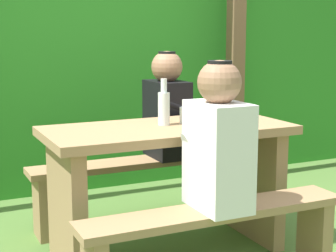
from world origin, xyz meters
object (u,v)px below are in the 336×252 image
at_px(person_black_coat, 167,109).
at_px(drinking_glass, 185,115).
at_px(cell_phone, 195,119).
at_px(bench_far, 133,178).
at_px(bottle_left, 164,106).
at_px(bench_near, 215,232).
at_px(person_white_shirt, 218,141).
at_px(picnic_table, 168,168).

bearing_deg(person_black_coat, drinking_glass, -103.36).
bearing_deg(drinking_glass, cell_phone, 39.00).
distance_m(bench_far, bottle_left, 0.75).
relative_size(bench_near, cell_phone, 10.00).
bearing_deg(bottle_left, bench_far, 89.09).
distance_m(bench_near, bottle_left, 0.81).
relative_size(bench_near, bottle_left, 5.24).
xyz_separation_m(person_black_coat, cell_phone, (-0.01, -0.42, -0.01)).
relative_size(person_white_shirt, bottle_left, 2.70).
height_order(bench_far, cell_phone, cell_phone).
xyz_separation_m(person_black_coat, drinking_glass, (-0.12, -0.51, 0.04)).
xyz_separation_m(bench_far, person_black_coat, (0.25, -0.00, 0.46)).
height_order(picnic_table, person_black_coat, person_black_coat).
distance_m(picnic_table, person_black_coat, 0.65).
distance_m(bench_near, cell_phone, 0.85).
xyz_separation_m(bench_far, person_white_shirt, (0.01, -1.10, 0.46)).
xyz_separation_m(picnic_table, bench_far, (0.00, 0.55, -0.20)).
height_order(bench_near, person_white_shirt, person_white_shirt).
distance_m(bench_near, person_black_coat, 1.22).
distance_m(picnic_table, drinking_glass, 0.32).
distance_m(bench_near, person_white_shirt, 0.46).
distance_m(picnic_table, cell_phone, 0.37).
height_order(person_black_coat, drinking_glass, person_black_coat).
bearing_deg(drinking_glass, bench_far, 104.21).
distance_m(person_white_shirt, person_black_coat, 1.12).
bearing_deg(person_black_coat, bottle_left, -116.85).
bearing_deg(cell_phone, picnic_table, -135.71).
xyz_separation_m(drinking_glass, cell_phone, (0.11, 0.09, -0.04)).
bearing_deg(bench_far, bottle_left, -90.91).
distance_m(bench_far, drinking_glass, 0.72).
height_order(person_black_coat, bottle_left, person_black_coat).
xyz_separation_m(picnic_table, bottle_left, (-0.01, 0.04, 0.35)).
relative_size(picnic_table, bottle_left, 5.24).
bearing_deg(person_white_shirt, drinking_glass, 78.42).
height_order(drinking_glass, bottle_left, bottle_left).
height_order(bottle_left, cell_phone, bottle_left).
xyz_separation_m(bench_far, drinking_glass, (0.13, -0.51, 0.49)).
xyz_separation_m(picnic_table, person_black_coat, (0.25, 0.55, 0.26)).
xyz_separation_m(person_black_coat, bottle_left, (-0.26, -0.51, 0.10)).
relative_size(bench_far, bottle_left, 5.24).
height_order(person_black_coat, cell_phone, person_black_coat).
distance_m(picnic_table, bench_near, 0.59).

